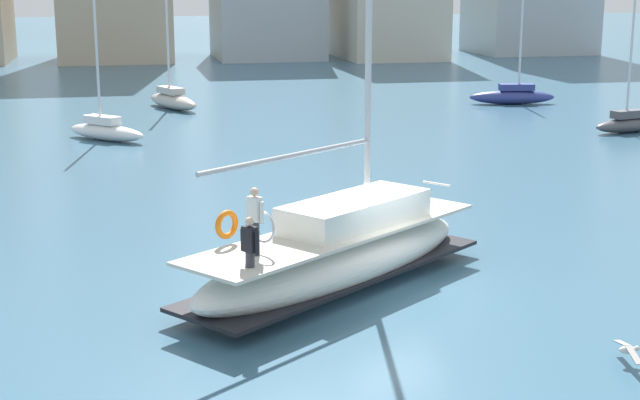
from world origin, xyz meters
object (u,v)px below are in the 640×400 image
object	(u,v)px
moored_sloop_near	(513,95)
moored_catamaran	(630,122)
seagull	(629,350)
main_sailboat	(339,252)
moored_cutter_left	(106,129)
moored_sloop_far	(173,99)

from	to	relation	value
moored_sloop_near	moored_catamaran	distance (m)	11.99
seagull	moored_sloop_near	bearing A→B (deg)	69.63
main_sailboat	moored_catamaran	bearing A→B (deg)	46.10
moored_sloop_near	moored_catamaran	bearing A→B (deg)	-83.74
moored_sloop_near	moored_catamaran	xyz separation A→B (m)	(1.31, -11.92, -0.04)
moored_cutter_left	moored_sloop_near	bearing A→B (deg)	19.47
moored_sloop_far	seagull	size ratio (longest dim) A/B	7.41
main_sailboat	moored_sloop_near	world-z (taller)	main_sailboat
moored_sloop_far	moored_sloop_near	bearing A→B (deg)	-5.97
moored_cutter_left	main_sailboat	bearing A→B (deg)	-76.18
moored_catamaran	seagull	size ratio (longest dim) A/B	5.63
main_sailboat	moored_sloop_far	size ratio (longest dim) A/B	1.34
seagull	moored_catamaran	bearing A→B (deg)	59.83
main_sailboat	moored_sloop_far	xyz separation A→B (m)	(-2.08, 35.36, -0.29)
moored_cutter_left	seagull	xyz separation A→B (m)	(10.53, -30.35, -0.24)
moored_cutter_left	seagull	size ratio (longest dim) A/B	6.51
main_sailboat	seagull	size ratio (longest dim) A/B	9.95
moored_sloop_far	moored_catamaran	distance (m)	26.58
moored_sloop_near	moored_cutter_left	world-z (taller)	moored_cutter_left
moored_sloop_far	moored_cutter_left	bearing A→B (deg)	-109.33
moored_catamaran	moored_cutter_left	bearing A→B (deg)	173.41
moored_sloop_far	moored_cutter_left	size ratio (longest dim) A/B	1.14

